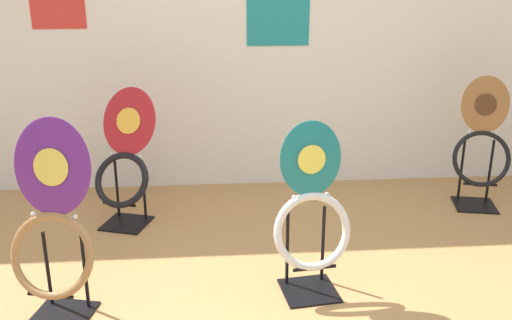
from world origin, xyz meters
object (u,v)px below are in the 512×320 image
toilet_seat_display_teal_sax (311,215)px  toilet_seat_display_crimson_swirl (125,163)px  toilet_seat_display_woodgrain (482,148)px  toilet_seat_display_purple_note (53,231)px

toilet_seat_display_teal_sax → toilet_seat_display_crimson_swirl: 1.42m
toilet_seat_display_teal_sax → toilet_seat_display_crimson_swirl: bearing=138.0°
toilet_seat_display_teal_sax → toilet_seat_display_woodgrain: bearing=37.0°
toilet_seat_display_purple_note → toilet_seat_display_woodgrain: toilet_seat_display_purple_note is taller
toilet_seat_display_purple_note → toilet_seat_display_crimson_swirl: bearing=80.3°
toilet_seat_display_teal_sax → toilet_seat_display_crimson_swirl: (-1.06, 0.95, -0.02)m
toilet_seat_display_crimson_swirl → toilet_seat_display_woodgrain: (2.42, 0.08, 0.01)m
toilet_seat_display_purple_note → toilet_seat_display_woodgrain: bearing=23.7°
toilet_seat_display_crimson_swirl → toilet_seat_display_purple_note: size_ratio=0.90×
toilet_seat_display_crimson_swirl → toilet_seat_display_purple_note: toilet_seat_display_purple_note is taller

